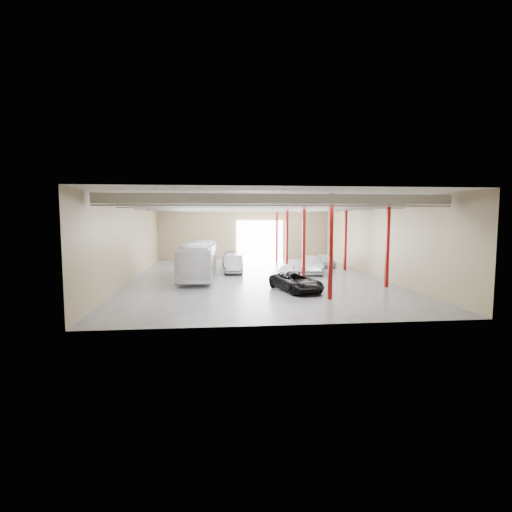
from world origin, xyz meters
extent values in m
cube|color=#444449|center=(0.00, 0.00, 0.00)|extent=(22.00, 32.00, 0.01)
cube|color=#A3A39E|center=(0.00, 0.00, 7.00)|extent=(22.00, 32.00, 0.12)
cube|color=#847252|center=(0.00, 16.00, 3.50)|extent=(22.00, 0.12, 7.00)
cube|color=#847252|center=(0.00, -16.00, 3.50)|extent=(22.00, 0.12, 7.00)
cube|color=#847252|center=(-11.00, 0.00, 3.50)|extent=(0.12, 32.00, 7.00)
cube|color=#847252|center=(11.00, 0.00, 3.50)|extent=(0.12, 32.00, 7.00)
cube|color=white|center=(2.00, 15.85, 2.50)|extent=(6.00, 0.20, 5.00)
cube|color=maroon|center=(3.80, -10.00, 3.50)|extent=(0.25, 0.25, 7.00)
cube|color=maroon|center=(3.80, -2.00, 3.50)|extent=(0.25, 0.25, 7.00)
cube|color=maroon|center=(3.80, 6.00, 3.50)|extent=(0.25, 0.25, 7.00)
cube|color=maroon|center=(3.80, 13.00, 3.50)|extent=(0.25, 0.25, 7.00)
cube|color=maroon|center=(9.50, -6.00, 3.50)|extent=(0.25, 0.25, 7.00)
cube|color=maroon|center=(9.50, 4.00, 3.50)|extent=(0.25, 0.25, 7.00)
cube|color=#A8A8A3|center=(0.00, -12.00, 6.55)|extent=(21.60, 0.15, 0.60)
cube|color=#A8A8A3|center=(0.00, -12.00, 6.15)|extent=(21.60, 0.10, 0.10)
cube|color=#A8A8A3|center=(0.00, -6.00, 6.55)|extent=(21.60, 0.15, 0.60)
cube|color=#A8A8A3|center=(0.00, -6.00, 6.15)|extent=(21.60, 0.10, 0.10)
cube|color=#A8A8A3|center=(0.00, 0.00, 6.55)|extent=(21.60, 0.15, 0.60)
cube|color=#A8A8A3|center=(0.00, 0.00, 6.15)|extent=(21.60, 0.10, 0.10)
cube|color=#A8A8A3|center=(0.00, 6.00, 6.55)|extent=(21.60, 0.15, 0.60)
cube|color=#A8A8A3|center=(0.00, 6.00, 6.15)|extent=(21.60, 0.10, 0.10)
cube|color=#A8A8A3|center=(0.00, 12.00, 6.55)|extent=(21.60, 0.15, 0.60)
cube|color=#A8A8A3|center=(0.00, 12.00, 6.15)|extent=(21.60, 0.10, 0.10)
imported|color=silver|center=(-5.27, 0.57, 1.62)|extent=(3.21, 11.75, 3.24)
imported|color=black|center=(2.14, -6.93, 0.71)|extent=(3.82, 5.58, 1.42)
imported|color=white|center=(2.41, -1.73, 0.71)|extent=(2.74, 4.46, 1.42)
imported|color=#A2A2A7|center=(-2.00, 3.47, 0.85)|extent=(2.00, 5.22, 1.70)
imported|color=slate|center=(-1.93, 9.00, 0.77)|extent=(2.24, 5.34, 1.54)
imported|color=#ABACB0|center=(5.58, 2.00, 0.85)|extent=(2.72, 5.39, 1.69)
imported|color=silver|center=(8.30, 7.20, 0.71)|extent=(1.76, 4.18, 1.41)
camera|label=1|loc=(-3.81, -35.57, 5.49)|focal=28.00mm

